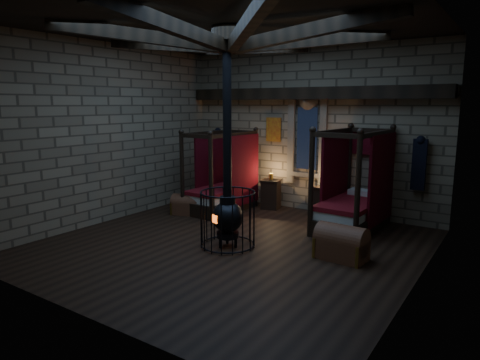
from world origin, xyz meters
The scene contains 8 objects.
room centered at (0.00, 0.09, 3.74)m, with size 7.02×7.02×4.29m.
bed_left centered at (-1.83, 2.23, 0.51)m, with size 1.14×2.03×2.07m.
bed_right centered at (1.64, 2.45, 0.55)m, with size 1.22×2.18×2.23m.
trunk_left centered at (-2.32, 1.34, 0.24)m, with size 0.83×0.65×0.53m.
trunk_right centered at (2.13, 0.46, 0.29)m, with size 0.93×0.63×0.66m.
nightstand_left centered at (-0.84, 3.07, 0.41)m, with size 0.58×0.57×0.96m.
nightstand_right centered at (0.72, 3.04, 0.39)m, with size 0.52×0.51×0.84m.
stove centered at (0.00, -0.12, 0.65)m, with size 1.09×1.09×4.05m.
Camera 1 is at (4.72, -6.75, 2.80)m, focal length 32.00 mm.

